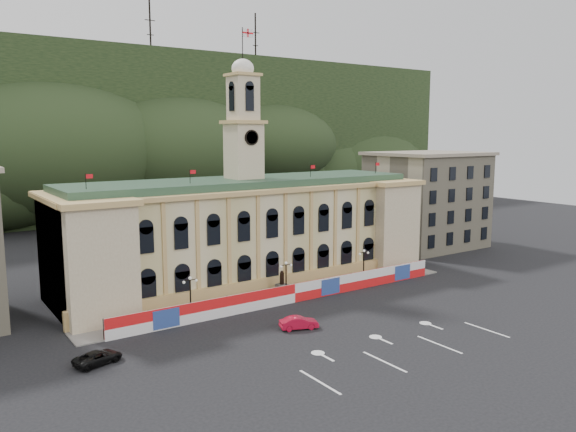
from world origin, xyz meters
TOP-DOWN VIEW (x-y plane):
  - ground at (0.00, 0.00)m, footprint 260.00×260.00m
  - lane_markings at (0.00, -5.00)m, footprint 26.00×10.00m
  - hill_ridge at (0.03, 121.99)m, footprint 230.00×80.00m
  - city_hall at (0.00, 27.63)m, footprint 56.20×17.60m
  - side_building_right at (43.00, 30.93)m, footprint 21.00×17.00m
  - hoarding_fence at (0.06, 15.07)m, footprint 50.00×0.44m
  - pavement at (0.00, 17.75)m, footprint 56.00×5.50m
  - statue at (0.00, 18.00)m, footprint 1.40×1.40m
  - lamp_left at (-14.00, 17.00)m, footprint 1.96×0.44m
  - lamp_center at (0.00, 17.00)m, footprint 1.96×0.44m
  - lamp_right at (14.00, 17.00)m, footprint 1.96×0.44m
  - red_sedan at (-5.47, 6.36)m, footprint 4.35×5.42m
  - black_suv at (-27.31, 9.38)m, footprint 4.51×5.82m

SIDE VIEW (x-z plane):
  - ground at x=0.00m, z-range 0.00..0.00m
  - lane_markings at x=0.00m, z-range -0.01..0.01m
  - pavement at x=0.00m, z-range 0.00..0.16m
  - black_suv at x=-27.31m, z-range 0.00..1.32m
  - red_sedan at x=-5.47m, z-range 0.00..1.46m
  - statue at x=0.00m, z-range -0.67..3.05m
  - hoarding_fence at x=0.06m, z-range 0.00..2.50m
  - lamp_left at x=-14.00m, z-range 0.50..5.65m
  - lamp_center at x=0.00m, z-range 0.50..5.65m
  - lamp_right at x=14.00m, z-range 0.50..5.65m
  - city_hall at x=0.00m, z-range -10.70..26.40m
  - side_building_right at x=43.00m, z-range 0.03..18.63m
  - hill_ridge at x=0.03m, z-range -12.52..51.48m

